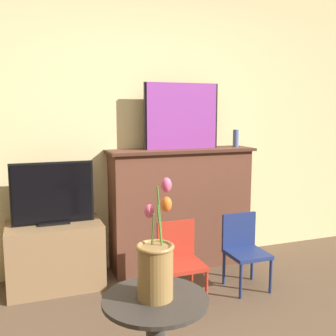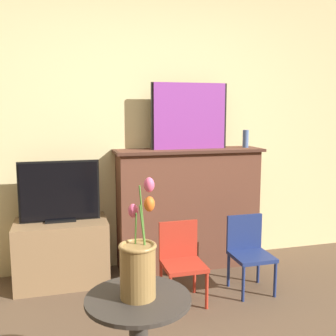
{
  "view_description": "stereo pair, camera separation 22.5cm",
  "coord_description": "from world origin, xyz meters",
  "px_view_note": "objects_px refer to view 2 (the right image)",
  "views": [
    {
      "loc": [
        -0.92,
        -1.33,
        1.43
      ],
      "look_at": [
        0.01,
        1.21,
        1.04
      ],
      "focal_mm": 42.0,
      "sensor_mm": 36.0,
      "label": 1
    },
    {
      "loc": [
        -0.71,
        -1.4,
        1.43
      ],
      "look_at": [
        0.01,
        1.21,
        1.04
      ],
      "focal_mm": 42.0,
      "sensor_mm": 36.0,
      "label": 2
    }
  ],
  "objects_px": {
    "chair_red": "(181,257)",
    "vase_tulips": "(138,265)",
    "chair_blue": "(249,249)",
    "tv_monitor": "(60,192)",
    "painting": "(190,116)"
  },
  "relations": [
    {
      "from": "chair_red",
      "to": "vase_tulips",
      "type": "distance_m",
      "value": 1.19
    },
    {
      "from": "tv_monitor",
      "to": "vase_tulips",
      "type": "distance_m",
      "value": 1.59
    },
    {
      "from": "painting",
      "to": "chair_red",
      "type": "relative_size",
      "value": 1.18
    },
    {
      "from": "chair_red",
      "to": "chair_blue",
      "type": "xyz_separation_m",
      "value": [
        0.57,
        0.03,
        0.0
      ]
    },
    {
      "from": "chair_red",
      "to": "vase_tulips",
      "type": "xyz_separation_m",
      "value": [
        -0.52,
        -0.99,
        0.39
      ]
    },
    {
      "from": "tv_monitor",
      "to": "chair_red",
      "type": "xyz_separation_m",
      "value": [
        0.87,
        -0.56,
        -0.44
      ]
    },
    {
      "from": "tv_monitor",
      "to": "vase_tulips",
      "type": "relative_size",
      "value": 1.14
    },
    {
      "from": "tv_monitor",
      "to": "painting",
      "type": "bearing_deg",
      "value": 3.83
    },
    {
      "from": "tv_monitor",
      "to": "vase_tulips",
      "type": "height_order",
      "value": "vase_tulips"
    },
    {
      "from": "chair_blue",
      "to": "vase_tulips",
      "type": "xyz_separation_m",
      "value": [
        -1.1,
        -1.03,
        0.39
      ]
    },
    {
      "from": "chair_blue",
      "to": "chair_red",
      "type": "bearing_deg",
      "value": -176.73
    },
    {
      "from": "vase_tulips",
      "to": "tv_monitor",
      "type": "bearing_deg",
      "value": 102.66
    },
    {
      "from": "chair_red",
      "to": "painting",
      "type": "bearing_deg",
      "value": 67.05
    },
    {
      "from": "painting",
      "to": "chair_red",
      "type": "height_order",
      "value": "painting"
    },
    {
      "from": "painting",
      "to": "vase_tulips",
      "type": "relative_size",
      "value": 1.24
    }
  ]
}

